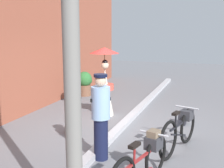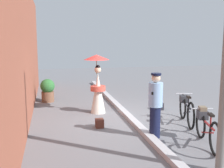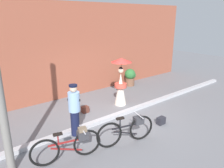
% 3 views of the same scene
% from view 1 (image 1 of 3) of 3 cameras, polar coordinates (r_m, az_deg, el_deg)
% --- Properties ---
extents(ground_plane, '(30.00, 30.00, 0.00)m').
position_cam_1_polar(ground_plane, '(7.07, 2.11, -8.72)').
color(ground_plane, slate).
extents(building_wall, '(14.00, 0.40, 4.03)m').
position_cam_1_polar(building_wall, '(8.17, -19.00, 7.79)').
color(building_wall, brown).
rests_on(building_wall, ground_plane).
extents(sidewalk_curb, '(14.00, 0.20, 0.12)m').
position_cam_1_polar(sidewalk_curb, '(7.05, 2.11, -8.26)').
color(sidewalk_curb, '#B2B2B7').
rests_on(sidewalk_curb, ground_plane).
extents(bicycle_near_officer, '(1.72, 0.58, 0.81)m').
position_cam_1_polar(bicycle_near_officer, '(4.42, 6.31, -15.13)').
color(bicycle_near_officer, black).
rests_on(bicycle_near_officer, ground_plane).
extents(bicycle_far_side, '(1.71, 0.58, 0.84)m').
position_cam_1_polar(bicycle_far_side, '(5.84, 13.46, -8.86)').
color(bicycle_far_side, black).
rests_on(bicycle_far_side, ground_plane).
extents(person_officer, '(0.34, 0.34, 1.59)m').
position_cam_1_polar(person_officer, '(5.16, -2.27, -6.26)').
color(person_officer, '#141938').
rests_on(person_officer, ground_plane).
extents(person_with_parasol, '(0.81, 0.81, 1.90)m').
position_cam_1_polar(person_with_parasol, '(7.86, -1.44, 0.47)').
color(person_with_parasol, silver).
rests_on(person_with_parasol, ground_plane).
extents(potted_plant_by_door, '(0.56, 0.54, 0.88)m').
position_cam_1_polar(potted_plant_by_door, '(10.41, -5.47, 0.25)').
color(potted_plant_by_door, brown).
rests_on(potted_plant_by_door, ground_plane).
extents(backpack_on_pavement, '(0.24, 0.21, 0.24)m').
position_cam_1_polar(backpack_on_pavement, '(6.79, -7.98, -8.54)').
color(backpack_on_pavement, '#592D23').
rests_on(backpack_on_pavement, ground_plane).
extents(backpack_spare, '(0.28, 0.19, 0.24)m').
position_cam_1_polar(backpack_spare, '(7.49, 13.95, -6.89)').
color(backpack_spare, '#26262D').
rests_on(backpack_spare, ground_plane).
extents(utility_pole, '(0.18, 0.18, 4.80)m').
position_cam_1_polar(utility_pole, '(2.94, -8.29, 11.61)').
color(utility_pole, slate).
rests_on(utility_pole, ground_plane).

